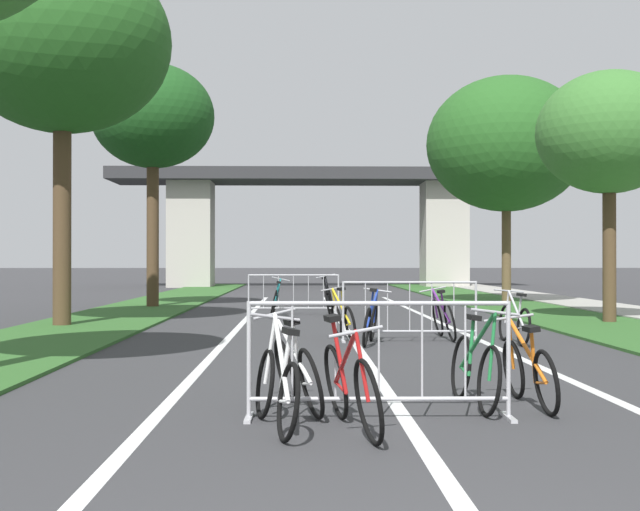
{
  "coord_description": "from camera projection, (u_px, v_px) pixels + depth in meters",
  "views": [
    {
      "loc": [
        -0.93,
        -2.73,
        1.41
      ],
      "look_at": [
        -0.36,
        21.58,
        1.55
      ],
      "focal_mm": 46.7,
      "sensor_mm": 36.0,
      "label": 1
    }
  ],
  "objects": [
    {
      "name": "grass_verge_left",
      "position": [
        137.0,
        310.0,
        22.99
      ],
      "size": [
        2.79,
        49.82,
        0.05
      ],
      "primitive_type": "cube",
      "color": "#2D5B26",
      "rests_on": "ground"
    },
    {
      "name": "grass_verge_right",
      "position": [
        528.0,
        310.0,
        23.25
      ],
      "size": [
        2.79,
        49.82,
        0.05
      ],
      "primitive_type": "cube",
      "color": "#2D5B26",
      "rests_on": "ground"
    },
    {
      "name": "sidewalk_path_right",
      "position": [
        616.0,
        309.0,
        23.31
      ],
      "size": [
        2.15,
        49.82,
        0.08
      ],
      "primitive_type": "cube",
      "color": "#9E9B93",
      "rests_on": "ground"
    },
    {
      "name": "lane_stripe_center",
      "position": [
        346.0,
        328.0,
        17.15
      ],
      "size": [
        0.14,
        28.82,
        0.01
      ],
      "primitive_type": "cube",
      "color": "silver",
      "rests_on": "ground"
    },
    {
      "name": "lane_stripe_right_lane",
      "position": [
        453.0,
        328.0,
        17.2
      ],
      "size": [
        0.14,
        28.82,
        0.01
      ],
      "primitive_type": "cube",
      "color": "silver",
      "rests_on": "ground"
    },
    {
      "name": "lane_stripe_left_lane",
      "position": [
        237.0,
        329.0,
        17.1
      ],
      "size": [
        0.14,
        28.82,
        0.01
      ],
      "primitive_type": "cube",
      "color": "silver",
      "rests_on": "ground"
    },
    {
      "name": "overpass_bridge",
      "position": [
        318.0,
        207.0,
        43.93
      ],
      "size": [
        21.67,
        4.01,
        6.16
      ],
      "color": "#2D2D30",
      "rests_on": "ground"
    },
    {
      "name": "tree_left_oak_mid",
      "position": [
        62.0,
        42.0,
        17.58
      ],
      "size": [
        4.58,
        4.58,
        8.0
      ],
      "color": "#4C3823",
      "rests_on": "ground"
    },
    {
      "name": "tree_left_pine_near",
      "position": [
        153.0,
        118.0,
        24.68
      ],
      "size": [
        3.64,
        3.64,
        7.25
      ],
      "color": "#4C3823",
      "rests_on": "ground"
    },
    {
      "name": "tree_right_oak_near",
      "position": [
        609.0,
        133.0,
        18.49
      ],
      "size": [
        3.21,
        3.21,
        5.63
      ],
      "color": "#4C3823",
      "rests_on": "ground"
    },
    {
      "name": "tree_right_maple_mid",
      "position": [
        506.0,
        144.0,
        26.45
      ],
      "size": [
        5.06,
        5.06,
        7.26
      ],
      "color": "brown",
      "rests_on": "ground"
    },
    {
      "name": "crowd_barrier_nearest",
      "position": [
        379.0,
        361.0,
        7.39
      ],
      "size": [
        2.38,
        0.47,
        1.05
      ],
      "rotation": [
        0.0,
        0.0,
        -0.01
      ],
      "color": "#ADADB2",
      "rests_on": "ground"
    },
    {
      "name": "crowd_barrier_second",
      "position": [
        410.0,
        312.0,
        14.41
      ],
      "size": [
        2.37,
        0.45,
        1.05
      ],
      "rotation": [
        0.0,
        0.0,
        0.0
      ],
      "color": "#ADADB2",
      "rests_on": "ground"
    },
    {
      "name": "crowd_barrier_third",
      "position": [
        293.0,
        295.0,
        21.36
      ],
      "size": [
        2.39,
        0.53,
        1.05
      ],
      "rotation": [
        0.0,
        0.0,
        -0.04
      ],
      "color": "#ADADB2",
      "rests_on": "ground"
    },
    {
      "name": "bicycle_white_0",
      "position": [
        296.0,
        372.0,
        7.8
      ],
      "size": [
        0.72,
        1.63,
        0.94
      ],
      "rotation": [
        0.0,
        0.0,
        0.25
      ],
      "color": "black",
      "rests_on": "ground"
    },
    {
      "name": "bicycle_silver_1",
      "position": [
        514.0,
        323.0,
        14.06
      ],
      "size": [
        0.53,
        1.65,
        0.92
      ],
      "rotation": [
        0.0,
        0.0,
        0.06
      ],
      "color": "black",
      "rests_on": "ground"
    },
    {
      "name": "bicycle_purple_2",
      "position": [
        443.0,
        318.0,
        14.82
      ],
      "size": [
        0.49,
        1.76,
        0.94
      ],
      "rotation": [
        0.0,
        0.0,
        0.03
      ],
      "color": "black",
      "rests_on": "ground"
    },
    {
      "name": "bicycle_green_3",
      "position": [
        475.0,
        369.0,
        7.98
      ],
      "size": [
        0.46,
        1.63,
        0.98
      ],
      "rotation": [
        0.0,
        0.0,
        3.21
      ],
      "color": "black",
      "rests_on": "ground"
    },
    {
      "name": "bicycle_black_4",
      "position": [
        329.0,
        299.0,
        21.77
      ],
      "size": [
        0.52,
        1.75,
        1.05
      ],
      "rotation": [
        0.0,
        0.0,
        -0.1
      ],
      "color": "black",
      "rests_on": "ground"
    },
    {
      "name": "bicycle_red_5",
      "position": [
        350.0,
        386.0,
        6.83
      ],
      "size": [
        0.48,
        1.73,
        0.95
      ],
      "rotation": [
        0.0,
        0.0,
        3.33
      ],
      "color": "black",
      "rests_on": "ground"
    },
    {
      "name": "bicycle_teal_6",
      "position": [
        275.0,
        301.0,
        20.8
      ],
      "size": [
        0.48,
        1.71,
        0.99
      ],
      "rotation": [
        0.0,
        0.0,
        -0.02
      ],
      "color": "black",
      "rests_on": "ground"
    },
    {
      "name": "bicycle_yellow_7",
      "position": [
        343.0,
        320.0,
        14.8
      ],
      "size": [
        0.62,
        1.59,
        0.95
      ],
      "rotation": [
        0.0,
        0.0,
        0.2
      ],
      "color": "black",
      "rests_on": "ground"
    },
    {
      "name": "bicycle_blue_8",
      "position": [
        371.0,
        323.0,
        13.96
      ],
      "size": [
        0.63,
        1.68,
        0.95
      ],
      "rotation": [
        0.0,
        0.0,
        -0.19
      ],
      "color": "black",
      "rests_on": "ground"
    },
    {
      "name": "bicycle_orange_9",
      "position": [
        528.0,
        371.0,
        7.99
      ],
      "size": [
        0.52,
        1.58,
        0.88
      ],
      "rotation": [
        0.0,
        0.0,
        0.05
      ],
      "color": "black",
      "rests_on": "ground"
    },
    {
      "name": "bicycle_white_10",
      "position": [
        277.0,
        387.0,
        6.92
      ],
      "size": [
        0.48,
        1.6,
        0.95
      ],
      "rotation": [
        0.0,
        0.0,
        0.23
      ],
      "color": "black",
      "rests_on": "ground"
    }
  ]
}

